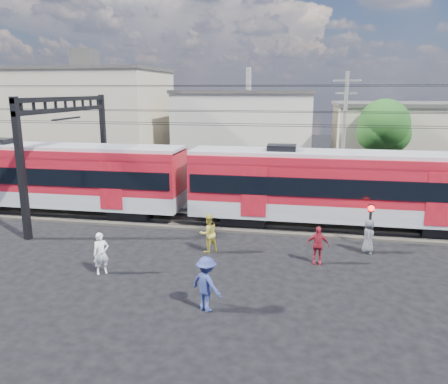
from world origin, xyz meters
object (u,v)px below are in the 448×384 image
(crossing_signal, at_px, (370,217))
(pedestrian_a, at_px, (101,253))
(pedestrian_c, at_px, (206,284))
(commuter_train, at_px, (346,186))

(crossing_signal, bearing_deg, pedestrian_a, -154.37)
(pedestrian_a, relative_size, pedestrian_c, 0.90)
(commuter_train, distance_m, pedestrian_a, 12.85)
(commuter_train, bearing_deg, crossing_signal, -68.15)
(pedestrian_c, xyz_separation_m, crossing_signal, (6.24, 7.53, 0.48))
(commuter_train, xyz_separation_m, crossing_signal, (0.98, -2.44, -0.97))
(commuter_train, xyz_separation_m, pedestrian_c, (-5.27, -9.96, -1.45))
(commuter_train, height_order, pedestrian_c, commuter_train)
(pedestrian_c, bearing_deg, pedestrian_a, 7.06)
(pedestrian_a, distance_m, crossing_signal, 12.33)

